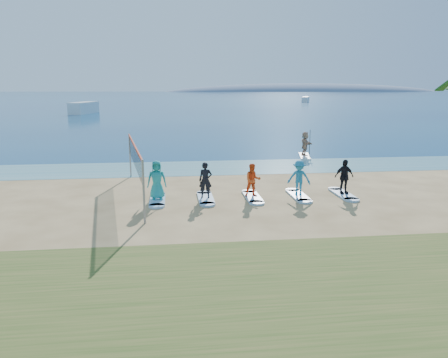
{
  "coord_description": "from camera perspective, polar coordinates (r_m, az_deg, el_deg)",
  "views": [
    {
      "loc": [
        -3.31,
        -16.92,
        5.25
      ],
      "look_at": [
        -1.07,
        2.0,
        1.1
      ],
      "focal_mm": 35.0,
      "sensor_mm": 36.0,
      "label": 1
    }
  ],
  "objects": [
    {
      "name": "ocean",
      "position": [
        177.02,
        -5.8,
        10.54
      ],
      "size": [
        600.0,
        600.0,
        0.0
      ],
      "primitive_type": "plane",
      "color": "navy",
      "rests_on": "ground"
    },
    {
      "name": "surfboard_2",
      "position": [
        20.62,
        3.75,
        -2.36
      ],
      "size": [
        0.7,
        2.2,
        0.09
      ],
      "primitive_type": "cube",
      "color": "#8DB7DA",
      "rests_on": "ground"
    },
    {
      "name": "student_4",
      "position": [
        21.66,
        15.41,
        0.31
      ],
      "size": [
        1.02,
        0.53,
        1.66
      ],
      "primitive_type": "imported",
      "rotation": [
        0.0,
        0.0,
        0.13
      ],
      "color": "black",
      "rests_on": "surfboard_4"
    },
    {
      "name": "student_1",
      "position": [
        20.13,
        -2.44,
        -0.15
      ],
      "size": [
        0.64,
        0.46,
        1.65
      ],
      "primitive_type": "imported",
      "rotation": [
        0.0,
        0.0,
        -0.1
      ],
      "color": "black",
      "rests_on": "surfboard_1"
    },
    {
      "name": "surfboard_4",
      "position": [
        21.85,
        15.28,
        -1.93
      ],
      "size": [
        0.7,
        2.2,
        0.09
      ],
      "primitive_type": "cube",
      "color": "#8DB7DA",
      "rests_on": "ground"
    },
    {
      "name": "student_0",
      "position": [
        20.08,
        -8.77,
        -0.13
      ],
      "size": [
        0.87,
        0.57,
        1.78
      ],
      "primitive_type": "imported",
      "rotation": [
        0.0,
        0.0,
        -0.0
      ],
      "color": "teal",
      "rests_on": "surfboard_0"
    },
    {
      "name": "surfboard_1",
      "position": [
        20.34,
        -2.42,
        -2.55
      ],
      "size": [
        0.7,
        2.2,
        0.09
      ],
      "primitive_type": "cube",
      "color": "#8DB7DA",
      "rests_on": "ground"
    },
    {
      "name": "volleyball_net",
      "position": [
        21.12,
        -11.56,
        2.93
      ],
      "size": [
        1.4,
        8.99,
        2.5
      ],
      "rotation": [
        0.0,
        0.0,
        0.15
      ],
      "color": "gray",
      "rests_on": "ground"
    },
    {
      "name": "boat_offshore_b",
      "position": [
        134.03,
        10.58,
        9.85
      ],
      "size": [
        3.9,
        6.26,
        1.59
      ],
      "primitive_type": "cube",
      "rotation": [
        0.0,
        0.0,
        -0.39
      ],
      "color": "silver",
      "rests_on": "ground"
    },
    {
      "name": "shallow_water",
      "position": [
        28.11,
        0.11,
        1.54
      ],
      "size": [
        600.0,
        600.0,
        0.0
      ],
      "primitive_type": "plane",
      "color": "teal",
      "rests_on": "ground"
    },
    {
      "name": "island_ridge",
      "position": [
        331.86,
        10.66,
        11.18
      ],
      "size": [
        220.0,
        56.0,
        18.0
      ],
      "primitive_type": "ellipsoid",
      "color": "slate",
      "rests_on": "ground"
    },
    {
      "name": "boat_offshore_a",
      "position": [
        84.27,
        -17.79,
        8.14
      ],
      "size": [
        4.31,
        8.26,
        2.06
      ],
      "primitive_type": "cube",
      "rotation": [
        0.0,
        0.0,
        -0.25
      ],
      "color": "silver",
      "rests_on": "ground"
    },
    {
      "name": "surfboard_3",
      "position": [
        21.13,
        9.69,
        -2.15
      ],
      "size": [
        0.7,
        2.2,
        0.09
      ],
      "primitive_type": "cube",
      "color": "#8DB7DA",
      "rests_on": "ground"
    },
    {
      "name": "ground",
      "position": [
        18.02,
        4.13,
        -4.68
      ],
      "size": [
        600.0,
        600.0,
        0.0
      ],
      "primitive_type": "plane",
      "color": "tan",
      "rests_on": "ground"
    },
    {
      "name": "paddleboard",
      "position": [
        32.67,
        10.48,
        2.95
      ],
      "size": [
        1.35,
        3.08,
        0.12
      ],
      "primitive_type": "cube",
      "rotation": [
        0.0,
        0.0,
        -0.23
      ],
      "color": "silver",
      "rests_on": "ground"
    },
    {
      "name": "student_3",
      "position": [
        20.93,
        9.77,
        0.16
      ],
      "size": [
        1.22,
        0.94,
        1.66
      ],
      "primitive_type": "imported",
      "rotation": [
        0.0,
        0.0,
        -0.35
      ],
      "color": "teal",
      "rests_on": "surfboard_3"
    },
    {
      "name": "surfboard_0",
      "position": [
        20.3,
        -8.68,
        -2.71
      ],
      "size": [
        0.7,
        2.2,
        0.09
      ],
      "primitive_type": "cube",
      "color": "#8DB7DA",
      "rests_on": "ground"
    },
    {
      "name": "student_2",
      "position": [
        20.43,
        3.78,
        -0.14
      ],
      "size": [
        0.76,
        0.6,
        1.55
      ],
      "primitive_type": "imported",
      "rotation": [
        0.0,
        0.0,
        -0.02
      ],
      "color": "#EB4E18",
      "rests_on": "surfboard_2"
    },
    {
      "name": "paddleboarder",
      "position": [
        32.54,
        10.54,
        4.56
      ],
      "size": [
        0.63,
        1.65,
        1.74
      ],
      "primitive_type": "imported",
      "rotation": [
        0.0,
        0.0,
        1.64
      ],
      "color": "tan",
      "rests_on": "paddleboard"
    }
  ]
}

